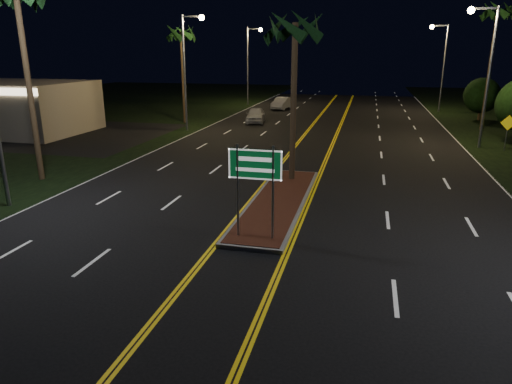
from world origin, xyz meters
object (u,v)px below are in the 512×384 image
(streetlight_right_mid, at_px, (485,61))
(shrub_far, at_px, (482,95))
(palm_median, at_px, (295,28))
(highway_sign, at_px, (255,173))
(car_near, at_px, (256,114))
(median_island, at_px, (278,201))
(palm_left_far, at_px, (181,34))
(warning_sign, at_px, (508,128))
(streetlight_left_far, at_px, (251,57))
(car_far, at_px, (282,102))
(streetlight_right_far, at_px, (441,58))
(palm_right_far, at_px, (498,13))
(streetlight_left_mid, at_px, (189,60))

(streetlight_right_mid, xyz_separation_m, shrub_far, (3.19, 14.00, -3.32))
(palm_median, bearing_deg, highway_sign, -90.00)
(car_near, bearing_deg, median_island, -82.67)
(palm_left_far, distance_m, warning_sign, 26.81)
(median_island, distance_m, streetlight_left_far, 38.89)
(streetlight_left_far, height_order, shrub_far, streetlight_left_far)
(warning_sign, bearing_deg, shrub_far, 76.98)
(palm_median, xyz_separation_m, car_far, (-6.05, 29.96, -6.49))
(streetlight_right_far, xyz_separation_m, warning_sign, (1.75, -20.84, -4.15))
(palm_left_far, xyz_separation_m, palm_right_far, (25.60, 2.00, 1.40))
(car_far, height_order, warning_sign, warning_sign)
(car_near, height_order, car_far, car_near)
(car_near, bearing_deg, palm_median, -79.94)
(streetlight_right_mid, distance_m, car_near, 19.40)
(highway_sign, distance_m, streetlight_left_far, 42.67)
(car_near, relative_size, warning_sign, 2.04)
(median_island, relative_size, car_far, 2.18)
(streetlight_right_far, height_order, palm_median, streetlight_right_far)
(warning_sign, bearing_deg, palm_right_far, 79.67)
(streetlight_right_mid, height_order, streetlight_right_far, same)
(median_island, bearing_deg, car_near, 106.04)
(streetlight_right_far, bearing_deg, highway_sign, -105.15)
(streetlight_left_mid, relative_size, streetlight_right_mid, 1.00)
(warning_sign, bearing_deg, car_near, 148.23)
(streetlight_right_far, bearing_deg, palm_left_far, -149.12)
(streetlight_left_far, xyz_separation_m, palm_left_far, (-2.19, -16.00, 2.09))
(median_island, bearing_deg, streetlight_right_far, 73.13)
(palm_left_far, bearing_deg, warning_sign, -15.20)
(streetlight_left_far, distance_m, palm_median, 35.18)
(palm_left_far, bearing_deg, median_island, -58.64)
(palm_median, bearing_deg, streetlight_right_far, 71.38)
(median_island, xyz_separation_m, streetlight_left_far, (-10.61, 37.00, 5.57))
(streetlight_left_mid, bearing_deg, shrub_far, 26.18)
(palm_left_far, height_order, car_near, palm_left_far)
(streetlight_left_mid, xyz_separation_m, palm_median, (10.61, -13.50, 1.62))
(streetlight_right_mid, relative_size, warning_sign, 3.85)
(highway_sign, relative_size, streetlight_right_far, 0.36)
(palm_left_far, relative_size, car_near, 1.85)
(palm_right_far, bearing_deg, highway_sign, -115.20)
(shrub_far, bearing_deg, highway_sign, -112.57)
(streetlight_right_far, xyz_separation_m, palm_right_far, (2.19, -12.00, 3.49))
(palm_median, relative_size, warning_sign, 3.55)
(palm_right_far, bearing_deg, warning_sign, -92.84)
(streetlight_right_mid, relative_size, palm_left_far, 1.02)
(car_far, bearing_deg, streetlight_left_far, 149.93)
(shrub_far, bearing_deg, car_near, -162.73)
(highway_sign, distance_m, shrub_far, 35.96)
(streetlight_right_far, distance_m, palm_median, 33.28)
(streetlight_left_far, xyz_separation_m, palm_median, (10.61, -33.50, 1.62))
(palm_left_far, distance_m, palm_right_far, 25.72)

